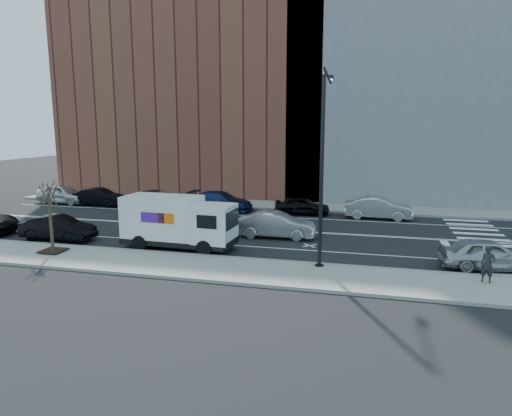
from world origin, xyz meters
The scene contains 22 objects.
ground centered at (0.00, 0.00, 0.00)m, with size 120.00×120.00×0.00m, color black.
sidewalk_near centered at (0.00, -8.80, 0.07)m, with size 44.00×3.60×0.15m, color gray.
sidewalk_far centered at (0.00, 8.80, 0.07)m, with size 44.00×3.60×0.15m, color gray.
curb_near centered at (0.00, -7.00, 0.08)m, with size 44.00×0.25×0.17m, color gray.
curb_far centered at (0.00, 7.00, 0.08)m, with size 44.00×0.25×0.17m, color gray.
crosswalk centered at (16.00, 0.00, 0.00)m, with size 3.00×14.00×0.01m, color white, non-canonical shape.
road_markings centered at (0.00, 0.00, 0.00)m, with size 40.00×8.60×0.01m, color white, non-canonical shape.
bldg_brick centered at (-8.00, 15.60, 11.00)m, with size 26.00×10.00×22.00m, color brown.
bldg_concrete centered at (12.00, 15.60, 13.00)m, with size 20.00×10.00×26.00m, color slate.
streetlight centered at (7.00, -6.91, 5.08)m, with size 0.44×4.02×9.34m.
street_tree centered at (-7.00, -8.40, 1.45)m, with size 1.20×1.20×3.75m.
fedex_van centered at (-1.04, -5.60, 1.53)m, with size 6.46×2.51×2.91m.
far_parked_a centered at (-16.80, 5.69, 0.83)m, with size 1.96×4.86×1.66m, color #BDBCC1.
far_parked_b centered at (-13.09, 5.47, 0.74)m, with size 1.56×4.47×1.47m, color black.
far_parked_c centered at (-7.89, 5.77, 0.72)m, with size 2.39×5.18×1.44m, color #45474C.
far_parked_d centered at (-2.35, 5.82, 0.76)m, with size 2.14×5.26×1.53m, color #16234E.
far_parked_e centered at (4.25, 5.68, 0.71)m, with size 1.68×4.18×1.42m, color black.
far_parked_f centered at (9.88, 5.52, 0.80)m, with size 1.70×4.86×1.60m, color silver.
driving_sedan centered at (3.75, -1.83, 0.78)m, with size 1.66×4.75×1.57m, color #B8B7BD.
near_parked_rear_a centered at (-8.74, -5.64, 0.74)m, with size 1.56×4.48×1.48m, color black.
near_parked_front centered at (14.78, -5.55, 0.75)m, with size 1.77×4.41×1.50m, color #B1B1B6.
pedestrian centered at (14.21, -7.99, 0.94)m, with size 0.58×0.38×1.58m, color #212327.
Camera 1 is at (9.14, -28.49, 6.81)m, focal length 32.00 mm.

